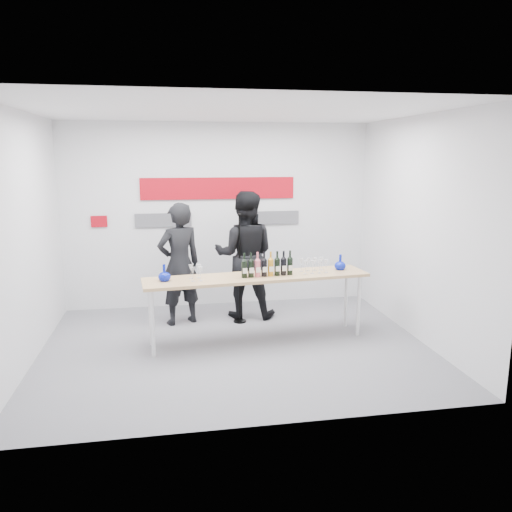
{
  "coord_description": "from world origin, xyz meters",
  "views": [
    {
      "loc": [
        -0.81,
        -6.17,
        2.47
      ],
      "look_at": [
        0.32,
        0.29,
        1.15
      ],
      "focal_mm": 35.0,
      "sensor_mm": 36.0,
      "label": 1
    }
  ],
  "objects_px": {
    "tasting_table": "(257,281)",
    "presenter_left": "(179,264)",
    "mic_stand": "(240,290)",
    "presenter_right": "(245,255)"
  },
  "relations": [
    {
      "from": "presenter_left",
      "to": "presenter_right",
      "type": "bearing_deg",
      "value": 168.06
    },
    {
      "from": "presenter_left",
      "to": "presenter_right",
      "type": "xyz_separation_m",
      "value": [
        1.0,
        0.16,
        0.07
      ]
    },
    {
      "from": "presenter_left",
      "to": "mic_stand",
      "type": "xyz_separation_m",
      "value": [
        0.88,
        -0.11,
        -0.4
      ]
    },
    {
      "from": "presenter_right",
      "to": "mic_stand",
      "type": "bearing_deg",
      "value": 79.55
    },
    {
      "from": "presenter_right",
      "to": "mic_stand",
      "type": "relative_size",
      "value": 1.18
    },
    {
      "from": "tasting_table",
      "to": "mic_stand",
      "type": "xyz_separation_m",
      "value": [
        -0.13,
        0.78,
        -0.33
      ]
    },
    {
      "from": "presenter_left",
      "to": "presenter_right",
      "type": "height_order",
      "value": "presenter_right"
    },
    {
      "from": "tasting_table",
      "to": "presenter_right",
      "type": "relative_size",
      "value": 1.56
    },
    {
      "from": "tasting_table",
      "to": "presenter_left",
      "type": "distance_m",
      "value": 1.35
    },
    {
      "from": "mic_stand",
      "to": "presenter_right",
      "type": "bearing_deg",
      "value": 63.17
    }
  ]
}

